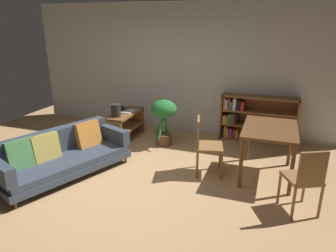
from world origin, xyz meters
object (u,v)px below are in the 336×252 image
Objects in this scene: desk_speaker at (116,110)px; dining_chair_near at (205,143)px; dining_chair_far at (305,178)px; fabric_couch at (61,155)px; potted_floor_plant at (164,115)px; media_console at (125,126)px; open_laptop at (126,110)px; bookshelf at (252,118)px; dining_table at (270,134)px.

dining_chair_near is at bearing -19.37° from desk_speaker.
fabric_couch is at bearing -178.54° from dining_chair_far.
potted_floor_plant reaches higher than desk_speaker.
fabric_couch is 2.03× the size of media_console.
bookshelf is at bearing 16.11° from open_laptop.
dining_chair_near is (-0.93, -0.22, -0.19)m from dining_table.
potted_floor_plant is (0.90, 0.24, -0.08)m from desk_speaker.
dining_table is (3.04, 1.01, 0.37)m from fabric_couch.
dining_chair_near reaches higher than desk_speaker.
desk_speaker is 0.93m from potted_floor_plant.
open_laptop is (0.20, 1.84, 0.25)m from fabric_couch.
desk_speaker is 2.04m from dining_chair_near.
open_laptop is at bearing -163.89° from bookshelf.
potted_floor_plant is 2.90m from dining_chair_far.
dining_chair_near is at bearing -29.05° from open_laptop.
fabric_couch is 3.22m from dining_table.
dining_table is at bearing 116.75° from dining_chair_far.
dining_table reaches higher than media_console.
dining_chair_near reaches higher than open_laptop.
dining_chair_near is (1.87, -0.94, 0.24)m from media_console.
dining_chair_far is at bearing -71.17° from bookshelf.
media_console is 1.18× the size of dining_chair_near.
fabric_couch is 1.51m from desk_speaker.
dining_table is at bearing -14.38° from media_console.
potted_floor_plant is at bearing -151.38° from bookshelf.
media_console is at bearing 165.62° from dining_table.
media_console is (0.24, 1.73, -0.06)m from fabric_couch.
open_laptop is 0.48× the size of dining_chair_near.
dining_chair_far is at bearing -33.66° from potted_floor_plant.
desk_speaker is at bearing 171.02° from dining_table.
open_laptop is 0.48× the size of potted_floor_plant.
media_console is 3.66m from dining_chair_far.
fabric_couch is at bearing -97.84° from media_console.
desk_speaker is at bearing 160.63° from dining_chair_near.
dining_chair_far is at bearing -28.01° from open_laptop.
dining_table reaches higher than fabric_couch.
dining_table is 1.61m from bookshelf.
dining_chair_far is at bearing -22.49° from desk_speaker.
media_console is 2.11m from dining_chair_near.
dining_chair_near is (1.92, -0.67, -0.16)m from desk_speaker.
media_console is at bearing -161.15° from bookshelf.
media_console is at bearing 177.87° from potted_floor_plant.
potted_floor_plant reaches higher than open_laptop.
bookshelf is (2.42, 0.83, 0.20)m from media_console.
bookshelf is (-0.38, 1.54, -0.24)m from dining_table.
desk_speaker reaches higher than fabric_couch.
potted_floor_plant reaches higher than media_console.
open_laptop is 3.74m from dining_chair_far.
fabric_couch is at bearing -122.65° from potted_floor_plant.
bookshelf is at bearing 43.85° from fabric_couch.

